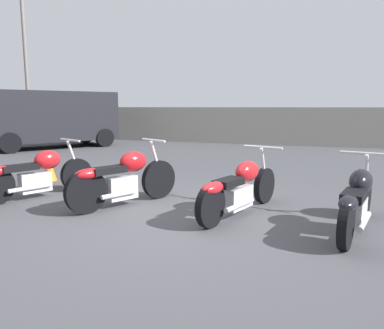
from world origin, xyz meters
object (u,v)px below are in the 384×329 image
at_px(light_pole_left, 23,23).
at_px(parked_van, 51,117).
at_px(motorcycle_slot_0, 36,174).
at_px(motorcycle_slot_3, 357,200).
at_px(traffic_cone_near, 49,168).
at_px(motorcycle_slot_1, 123,178).
at_px(motorcycle_slot_2, 239,188).

distance_m(light_pole_left, parked_van, 5.79).
bearing_deg(parked_van, light_pole_left, 175.41).
distance_m(motorcycle_slot_0, motorcycle_slot_3, 5.05).
bearing_deg(traffic_cone_near, parked_van, 128.99).
xyz_separation_m(light_pole_left, motorcycle_slot_0, (8.38, -9.03, -4.85)).
bearing_deg(motorcycle_slot_1, motorcycle_slot_0, -152.49).
bearing_deg(motorcycle_slot_3, motorcycle_slot_1, -169.50).
bearing_deg(parked_van, motorcycle_slot_2, -4.49).
relative_size(light_pole_left, traffic_cone_near, 17.05).
height_order(motorcycle_slot_0, parked_van, parked_van).
xyz_separation_m(light_pole_left, motorcycle_slot_1, (10.05, -9.02, -4.82)).
height_order(light_pole_left, motorcycle_slot_0, light_pole_left).
height_order(motorcycle_slot_2, parked_van, parked_van).
xyz_separation_m(motorcycle_slot_1, parked_van, (-6.77, 6.55, 0.73)).
bearing_deg(motorcycle_slot_0, parked_van, 152.17).
distance_m(light_pole_left, motorcycle_slot_1, 14.34).
distance_m(motorcycle_slot_2, parked_van, 10.76).
bearing_deg(light_pole_left, motorcycle_slot_1, -41.89).
height_order(parked_van, traffic_cone_near, parked_van).
distance_m(parked_van, traffic_cone_near, 6.85).
bearing_deg(motorcycle_slot_2, parked_van, 160.58).
bearing_deg(motorcycle_slot_3, traffic_cone_near, 179.26).
xyz_separation_m(motorcycle_slot_2, parked_van, (-8.60, 6.43, 0.77)).
distance_m(light_pole_left, motorcycle_slot_2, 15.61).
xyz_separation_m(motorcycle_slot_0, traffic_cone_near, (-0.83, 1.30, -0.15)).
xyz_separation_m(light_pole_left, motorcycle_slot_3, (13.42, -9.15, -4.86)).
relative_size(light_pole_left, motorcycle_slot_1, 4.96).
height_order(light_pole_left, motorcycle_slot_2, light_pole_left).
height_order(motorcycle_slot_3, parked_van, parked_van).
relative_size(motorcycle_slot_2, traffic_cone_near, 3.88).
relative_size(parked_van, traffic_cone_near, 9.29).
distance_m(light_pole_left, traffic_cone_near, 11.91).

